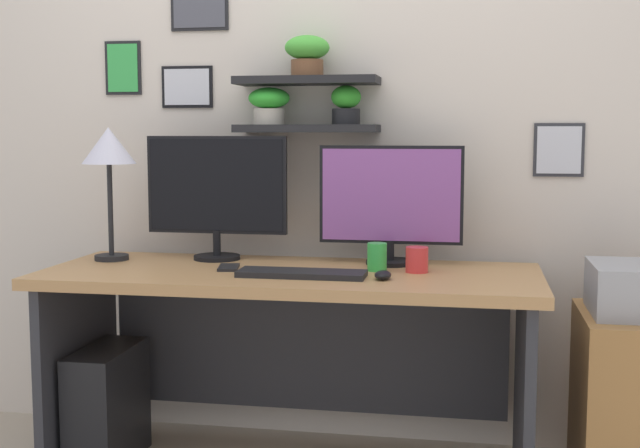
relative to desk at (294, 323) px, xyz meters
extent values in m
cube|color=beige|center=(0.00, 0.38, 0.81)|extent=(4.40, 0.04, 2.70)
cube|color=black|center=(0.00, 0.26, 0.71)|extent=(0.55, 0.20, 0.03)
cube|color=black|center=(0.00, 0.26, 0.90)|extent=(0.55, 0.20, 0.03)
cylinder|color=#B2A899|center=(-0.15, 0.26, 0.76)|extent=(0.12, 0.12, 0.06)
ellipsoid|color=green|center=(-0.15, 0.26, 0.83)|extent=(0.16, 0.16, 0.08)
cylinder|color=brown|center=(0.00, 0.26, 0.94)|extent=(0.13, 0.13, 0.06)
ellipsoid|color=green|center=(0.00, 0.26, 1.02)|extent=(0.17, 0.17, 0.09)
cylinder|color=black|center=(0.15, 0.26, 0.76)|extent=(0.11, 0.11, 0.06)
ellipsoid|color=green|center=(0.15, 0.26, 0.83)|extent=(0.11, 0.11, 0.09)
cube|color=black|center=(-0.79, 0.36, 0.96)|extent=(0.15, 0.02, 0.22)
cube|color=green|center=(-0.79, 0.35, 0.96)|extent=(0.13, 0.00, 0.20)
cube|color=black|center=(-0.52, 0.36, 0.88)|extent=(0.21, 0.02, 0.17)
cube|color=silver|center=(-0.52, 0.35, 0.88)|extent=(0.19, 0.00, 0.15)
cube|color=#2D2D33|center=(0.96, 0.36, 0.63)|extent=(0.19, 0.02, 0.20)
cube|color=silver|center=(0.96, 0.35, 0.63)|extent=(0.16, 0.00, 0.18)
cube|color=black|center=(-0.46, 0.36, 1.18)|extent=(0.24, 0.02, 0.16)
cube|color=#4C4C56|center=(-0.46, 0.35, 1.18)|extent=(0.22, 0.00, 0.13)
cube|color=tan|center=(0.00, -0.06, 0.19)|extent=(1.77, 0.68, 0.04)
cube|color=#2D2D33|center=(-0.83, -0.06, -0.19)|extent=(0.04, 0.62, 0.71)
cube|color=#2D2D33|center=(0.83, -0.06, -0.19)|extent=(0.04, 0.62, 0.71)
cube|color=#2D2D33|center=(0.00, 0.24, -0.15)|extent=(1.57, 0.02, 0.50)
cylinder|color=black|center=(-0.34, 0.15, 0.21)|extent=(0.18, 0.18, 0.02)
cylinder|color=black|center=(-0.34, 0.15, 0.27)|extent=(0.03, 0.03, 0.10)
cube|color=black|center=(-0.34, 0.16, 0.49)|extent=(0.55, 0.02, 0.38)
cube|color=black|center=(-0.34, 0.15, 0.49)|extent=(0.53, 0.00, 0.35)
cylinder|color=black|center=(0.34, 0.15, 0.21)|extent=(0.18, 0.18, 0.02)
cylinder|color=black|center=(0.34, 0.15, 0.26)|extent=(0.03, 0.03, 0.07)
cube|color=black|center=(0.34, 0.16, 0.47)|extent=(0.54, 0.02, 0.37)
cube|color=#8C4C99|center=(0.34, 0.15, 0.47)|extent=(0.51, 0.00, 0.34)
cube|color=black|center=(0.07, -0.17, 0.22)|extent=(0.44, 0.14, 0.02)
ellipsoid|color=black|center=(0.35, -0.18, 0.22)|extent=(0.06, 0.09, 0.03)
cylinder|color=black|center=(-0.73, 0.06, 0.22)|extent=(0.13, 0.13, 0.02)
cylinder|color=black|center=(-0.73, 0.06, 0.40)|extent=(0.02, 0.02, 0.35)
cone|color=silver|center=(-0.73, 0.06, 0.65)|extent=(0.20, 0.20, 0.14)
cube|color=black|center=(-0.23, -0.06, 0.21)|extent=(0.10, 0.15, 0.01)
cylinder|color=red|center=(0.45, -0.01, 0.25)|extent=(0.08, 0.08, 0.09)
cylinder|color=green|center=(0.31, 0.00, 0.26)|extent=(0.07, 0.07, 0.10)
cube|color=black|center=(-0.70, -0.09, -0.32)|extent=(0.18, 0.40, 0.44)
camera|label=1|loc=(0.64, -2.94, 0.70)|focal=47.03mm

